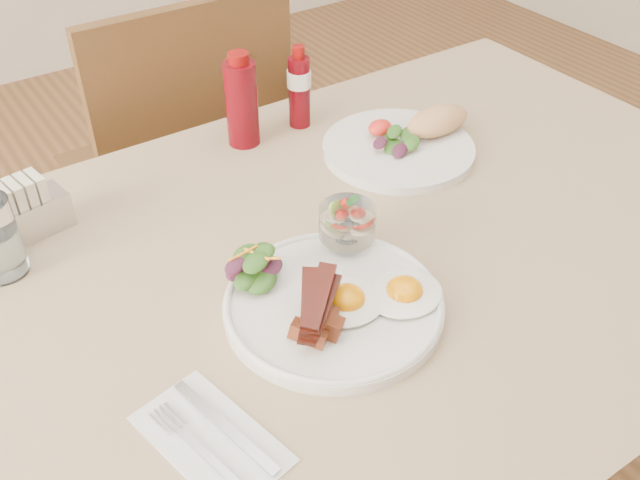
% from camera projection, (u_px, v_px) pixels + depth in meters
% --- Properties ---
extents(table, '(1.33, 0.88, 0.75)m').
position_uv_depth(table, '(364.00, 289.00, 1.07)').
color(table, brown).
rests_on(table, ground).
extents(chair_far, '(0.42, 0.42, 0.93)m').
position_uv_depth(chair_far, '(184.00, 169.00, 1.59)').
color(chair_far, brown).
rests_on(chair_far, ground).
extents(main_plate, '(0.28, 0.28, 0.02)m').
position_uv_depth(main_plate, '(333.00, 306.00, 0.90)').
color(main_plate, silver).
rests_on(main_plate, table).
extents(fried_eggs, '(0.19, 0.14, 0.03)m').
position_uv_depth(fried_eggs, '(376.00, 296.00, 0.89)').
color(fried_eggs, white).
rests_on(fried_eggs, main_plate).
extents(bacon_potato_pile, '(0.10, 0.10, 0.05)m').
position_uv_depth(bacon_potato_pile, '(317.00, 313.00, 0.85)').
color(bacon_potato_pile, brown).
rests_on(bacon_potato_pile, main_plate).
extents(side_salad, '(0.09, 0.09, 0.04)m').
position_uv_depth(side_salad, '(255.00, 268.00, 0.92)').
color(side_salad, '#1B4512').
rests_on(side_salad, main_plate).
extents(fruit_cup, '(0.08, 0.08, 0.08)m').
position_uv_depth(fruit_cup, '(347.00, 222.00, 0.96)').
color(fruit_cup, white).
rests_on(fruit_cup, main_plate).
extents(second_plate, '(0.28, 0.26, 0.06)m').
position_uv_depth(second_plate, '(408.00, 141.00, 1.21)').
color(second_plate, silver).
rests_on(second_plate, table).
extents(ketchup_bottle, '(0.06, 0.06, 0.16)m').
position_uv_depth(ketchup_bottle, '(242.00, 102.00, 1.19)').
color(ketchup_bottle, '#57040C').
rests_on(ketchup_bottle, table).
extents(hot_sauce_bottle, '(0.05, 0.05, 0.15)m').
position_uv_depth(hot_sauce_bottle, '(299.00, 88.00, 1.24)').
color(hot_sauce_bottle, '#57040C').
rests_on(hot_sauce_bottle, table).
extents(sugar_caddy, '(0.11, 0.07, 0.09)m').
position_uv_depth(sugar_caddy, '(30.00, 210.00, 1.01)').
color(sugar_caddy, silver).
rests_on(sugar_caddy, table).
extents(napkin_cutlery, '(0.13, 0.19, 0.01)m').
position_uv_depth(napkin_cutlery, '(212.00, 438.00, 0.75)').
color(napkin_cutlery, white).
rests_on(napkin_cutlery, table).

